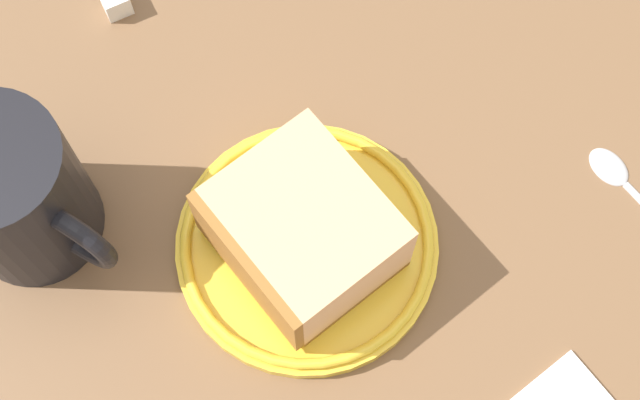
{
  "coord_description": "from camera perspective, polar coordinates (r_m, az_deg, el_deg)",
  "views": [
    {
      "loc": [
        -24.36,
        5.89,
        57.12
      ],
      "look_at": [
        -5.23,
        -0.54,
        3.0
      ],
      "focal_mm": 53.96,
      "sensor_mm": 36.0,
      "label": 1
    }
  ],
  "objects": [
    {
      "name": "sugar_cube",
      "position": [
        0.68,
        -12.03,
        11.43
      ],
      "size": [
        1.98,
        1.98,
        1.75
      ],
      "primitive_type": "cube",
      "rotation": [
        0.0,
        0.0,
        0.14
      ],
      "color": "white",
      "rests_on": "ground_plane"
    },
    {
      "name": "teaspoon",
      "position": [
        0.64,
        17.9,
        0.83
      ],
      "size": [
        11.3,
        5.06,
        0.8
      ],
      "color": "silver",
      "rests_on": "ground_plane"
    },
    {
      "name": "tea_mug",
      "position": [
        0.58,
        -17.52,
        -0.08
      ],
      "size": [
        9.94,
        9.23,
        10.59
      ],
      "color": "black",
      "rests_on": "ground_plane"
    },
    {
      "name": "ground_plane",
      "position": [
        0.64,
        -1.95,
        2.57
      ],
      "size": [
        145.73,
        145.73,
        3.3
      ],
      "primitive_type": "cube",
      "color": "brown"
    },
    {
      "name": "small_plate",
      "position": [
        0.59,
        -0.78,
        -2.69
      ],
      "size": [
        16.21,
        16.21,
        1.67
      ],
      "color": "yellow",
      "rests_on": "ground_plane"
    },
    {
      "name": "cake_slice",
      "position": [
        0.56,
        -1.03,
        -1.86
      ],
      "size": [
        12.23,
        11.58,
        5.95
      ],
      "color": "#9E662D",
      "rests_on": "small_plate"
    }
  ]
}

